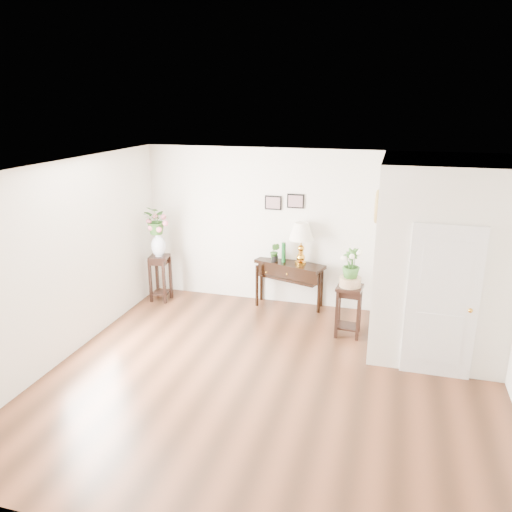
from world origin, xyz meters
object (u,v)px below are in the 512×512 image
at_px(plant_stand_b, 348,311).
at_px(plant_stand_a, 161,278).
at_px(console_table, 289,284).
at_px(table_lamp, 301,244).

bearing_deg(plant_stand_b, plant_stand_a, 171.52).
height_order(console_table, plant_stand_b, console_table).
distance_m(console_table, plant_stand_a, 2.38).
xyz_separation_m(table_lamp, plant_stand_b, (0.95, -0.89, -0.77)).
distance_m(console_table, table_lamp, 0.79).
xyz_separation_m(console_table, table_lamp, (0.19, 0.00, 0.76)).
height_order(console_table, plant_stand_a, plant_stand_a).
distance_m(plant_stand_a, plant_stand_b, 3.53).
relative_size(table_lamp, plant_stand_a, 0.87).
bearing_deg(plant_stand_b, console_table, 142.15).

